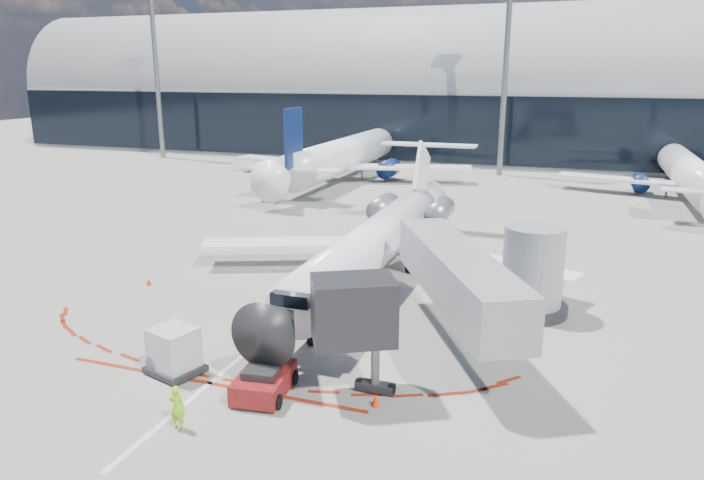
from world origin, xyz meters
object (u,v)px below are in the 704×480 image
(regional_jet, at_px, (379,238))
(uld_container, at_px, (174,351))
(ramp_worker, at_px, (177,407))
(pushback_tug, at_px, (264,381))

(regional_jet, bearing_deg, uld_container, -105.91)
(regional_jet, relative_size, uld_container, 11.40)
(regional_jet, bearing_deg, ramp_worker, -95.26)
(pushback_tug, bearing_deg, ramp_worker, -125.47)
(pushback_tug, distance_m, uld_container, 4.51)
(ramp_worker, bearing_deg, uld_container, -57.67)
(ramp_worker, relative_size, uld_container, 0.65)
(regional_jet, height_order, uld_container, regional_jet)
(regional_jet, xyz_separation_m, pushback_tug, (0.03, -15.93, -1.97))
(regional_jet, bearing_deg, pushback_tug, -89.89)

